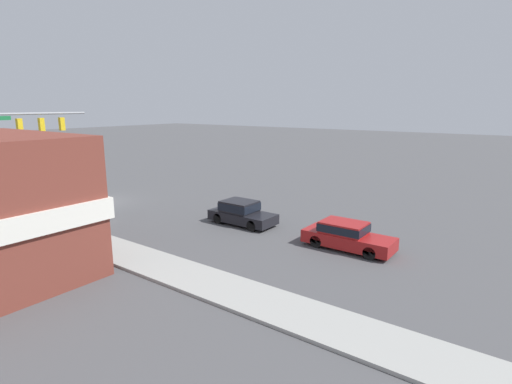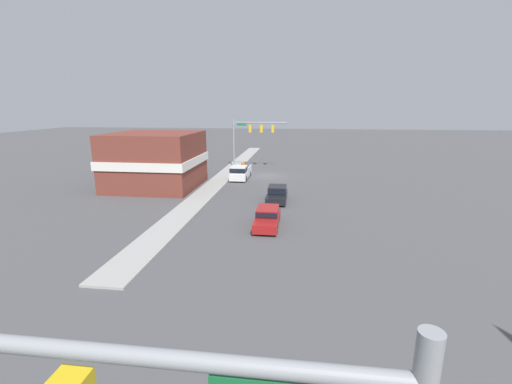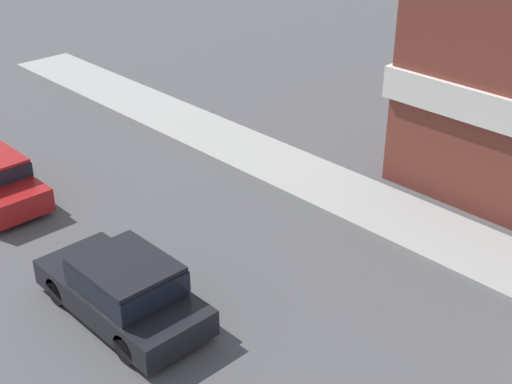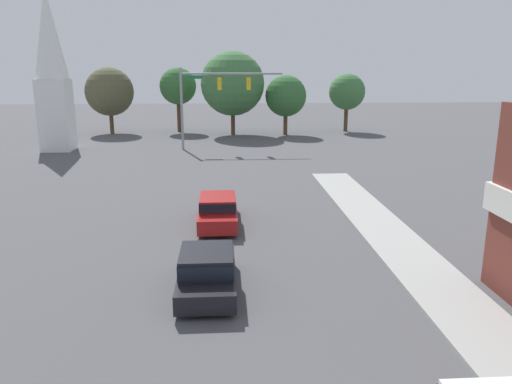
% 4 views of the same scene
% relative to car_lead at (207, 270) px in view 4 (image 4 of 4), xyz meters
% --- Properties ---
extents(far_signal_assembly, '(8.98, 0.49, 7.13)m').
position_rel_car_lead_xyz_m(far_signal_assembly, '(-0.30, 29.45, 4.47)').
color(far_signal_assembly, gray).
rests_on(far_signal_assembly, ground).
extents(car_lead, '(1.84, 4.31, 1.47)m').
position_rel_car_lead_xyz_m(car_lead, '(0.00, 0.00, 0.00)').
color(car_lead, black).
rests_on(car_lead, ground).
extents(car_second_ahead, '(1.75, 4.68, 1.42)m').
position_rel_car_lead_xyz_m(car_second_ahead, '(0.27, 7.20, -0.02)').
color(car_second_ahead, black).
rests_on(car_second_ahead, ground).
extents(church_steeple, '(2.79, 2.79, 13.76)m').
position_rel_car_lead_xyz_m(church_steeple, '(-14.05, 29.62, 6.43)').
color(church_steeple, white).
rests_on(church_steeple, ground).
extents(backdrop_tree_left_far, '(5.24, 5.24, 7.18)m').
position_rel_car_lead_xyz_m(backdrop_tree_left_far, '(-11.92, 41.29, 3.78)').
color(backdrop_tree_left_far, '#4C3823').
rests_on(backdrop_tree_left_far, ground).
extents(backdrop_tree_left_mid, '(4.10, 4.10, 7.17)m').
position_rel_car_lead_xyz_m(backdrop_tree_left_mid, '(-4.54, 42.29, 4.32)').
color(backdrop_tree_left_mid, '#4C3823').
rests_on(backdrop_tree_left_mid, ground).
extents(backdrop_tree_center, '(6.79, 6.79, 8.86)m').
position_rel_car_lead_xyz_m(backdrop_tree_center, '(1.54, 39.14, 4.69)').
color(backdrop_tree_center, '#4C3823').
rests_on(backdrop_tree_center, ground).
extents(backdrop_tree_right_mid, '(4.41, 4.41, 6.38)m').
position_rel_car_lead_xyz_m(backdrop_tree_right_mid, '(7.23, 38.86, 3.40)').
color(backdrop_tree_right_mid, '#4C3823').
rests_on(backdrop_tree_right_mid, ground).
extents(backdrop_tree_right_far, '(4.05, 4.05, 6.50)m').
position_rel_car_lead_xyz_m(backdrop_tree_right_far, '(14.49, 41.39, 3.69)').
color(backdrop_tree_right_far, '#4C3823').
rests_on(backdrop_tree_right_far, ground).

